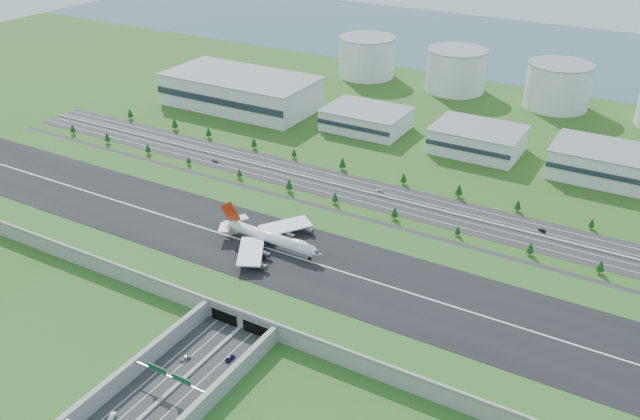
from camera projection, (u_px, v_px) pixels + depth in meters
The scene contains 21 objects.
ground at pixel (301, 273), 332.09m from camera, with size 1200.00×1200.00×0.00m, color #35561B.
airfield_deck at pixel (301, 266), 330.09m from camera, with size 520.00×100.00×9.20m.
underpass_road at pixel (163, 391), 254.59m from camera, with size 38.80×120.40×8.00m.
sign_gantry_near at pixel (170, 377), 256.27m from camera, with size 38.70×0.70×9.80m.
north_expressway at pixel (384, 197), 404.58m from camera, with size 560.00×36.00×0.12m, color #28282B.
tree_row at pixel (383, 188), 404.75m from camera, with size 505.85×48.56×8.36m.
hangar_west at pixel (241, 91), 542.74m from camera, with size 120.00×60.00×25.00m, color silver.
hangar_mid_a at pixel (366, 119), 500.18m from camera, with size 58.00×42.00×15.00m, color silver.
hangar_mid_b at pixel (477, 140), 462.05m from camera, with size 58.00×42.00×17.00m, color silver.
hangar_mid_c at pixel (600, 162), 426.14m from camera, with size 58.00×42.00×19.00m, color silver.
fuel_tank_a at pixel (367, 57), 613.65m from camera, with size 50.00×50.00×35.00m, color silver.
fuel_tank_b at pixel (456, 71), 576.00m from camera, with size 50.00×50.00×35.00m, color silver.
fuel_tank_c at pixel (558, 86), 538.35m from camera, with size 50.00×50.00×35.00m, color silver.
bay_water at pixel (544, 51), 698.48m from camera, with size 1200.00×260.00×0.06m, color #365867.
boeing_747 at pixel (271, 237), 336.00m from camera, with size 61.10×57.71×18.88m.
car_0 at pixel (185, 358), 275.09m from camera, with size 1.87×4.66×1.59m, color #A8A7AC.
car_1 at pixel (112, 417), 246.54m from camera, with size 1.65×4.73×1.56m, color white.
car_2 at pixel (230, 358), 275.28m from camera, with size 2.24×4.86×1.35m, color #0D0E42.
car_4 at pixel (215, 161), 449.26m from camera, with size 2.01×4.99×1.70m, color #525155.
car_5 at pixel (542, 230), 367.57m from camera, with size 1.55×4.45×1.47m, color black.
car_7 at pixel (380, 190), 411.08m from camera, with size 1.94×4.77×1.38m, color silver.
Camera 1 is at (147.91, -236.23, 183.43)m, focal length 38.00 mm.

